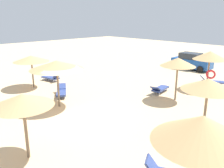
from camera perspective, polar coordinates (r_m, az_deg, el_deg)
The scene contains 13 objects.
ground_plane at distance 13.55m, azimuth -9.25°, elevation -7.32°, with size 80.00×80.00×0.00m, color #DBBA8C.
parasol_0 at distance 5.96m, azimuth 21.14°, elevation -10.27°, with size 2.42×2.42×3.13m.
parasol_1 at distance 15.58m, azimuth 15.78°, elevation 5.15°, with size 2.25×2.25×2.83m.
parasol_2 at distance 18.90m, azimuth -19.11°, elevation 5.84°, with size 2.68×2.68×2.51m.
parasol_3 at distance 14.18m, azimuth -13.34°, elevation 4.50°, with size 3.19×3.19×2.87m.
parasol_4 at distance 18.77m, azimuth 22.80°, elevation 6.34°, with size 2.46×2.46×2.91m.
parasol_5 at distance 11.29m, azimuth 22.43°, elevation -0.18°, with size 2.39×2.39×2.68m.
parasol_6 at distance 9.20m, azimuth -20.98°, elevation -3.75°, with size 2.29×2.29×2.63m.
lounger_1 at distance 17.32m, azimuth 11.54°, elevation -1.13°, with size 0.93×1.98×0.65m.
lounger_2 at distance 20.81m, azimuth -14.57°, elevation 1.60°, with size 1.94×1.01×0.80m.
lounger_3 at distance 16.78m, azimuth -12.26°, elevation -1.73°, with size 1.94×1.58×0.66m.
lounger_4 at distance 20.51m, azimuth 23.11°, elevation 0.59°, with size 1.87×1.66×0.75m.
parked_car at distance 26.07m, azimuth 18.82°, elevation 5.22°, with size 4.04×2.07×1.72m.
Camera 1 is at (10.34, -6.96, 5.32)m, focal length 37.48 mm.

